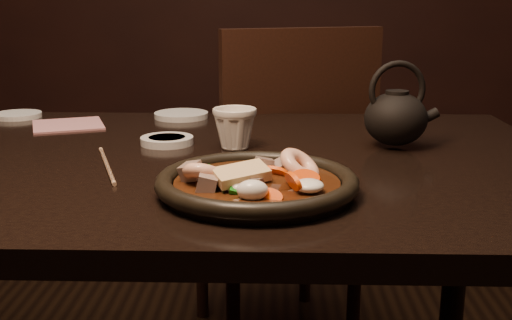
{
  "coord_description": "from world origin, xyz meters",
  "views": [
    {
      "loc": [
        0.26,
        -1.14,
        1.04
      ],
      "look_at": [
        0.23,
        -0.22,
        0.8
      ],
      "focal_mm": 45.0,
      "sensor_mm": 36.0,
      "label": 1
    }
  ],
  "objects_px": {
    "chair": "(283,182)",
    "tea_cup": "(235,127)",
    "table": "(136,196)",
    "plate": "(257,184)",
    "teapot": "(396,116)"
  },
  "relations": [
    {
      "from": "table",
      "to": "chair",
      "type": "relative_size",
      "value": 1.67
    },
    {
      "from": "chair",
      "to": "tea_cup",
      "type": "height_order",
      "value": "chair"
    },
    {
      "from": "plate",
      "to": "tea_cup",
      "type": "relative_size",
      "value": 3.57
    },
    {
      "from": "table",
      "to": "plate",
      "type": "relative_size",
      "value": 5.24
    },
    {
      "from": "plate",
      "to": "teapot",
      "type": "relative_size",
      "value": 1.85
    },
    {
      "from": "table",
      "to": "teapot",
      "type": "relative_size",
      "value": 9.67
    },
    {
      "from": "chair",
      "to": "plate",
      "type": "distance_m",
      "value": 0.88
    },
    {
      "from": "table",
      "to": "tea_cup",
      "type": "xyz_separation_m",
      "value": [
        0.18,
        0.07,
        0.12
      ]
    },
    {
      "from": "table",
      "to": "chair",
      "type": "distance_m",
      "value": 0.69
    },
    {
      "from": "table",
      "to": "tea_cup",
      "type": "relative_size",
      "value": 18.69
    },
    {
      "from": "chair",
      "to": "tea_cup",
      "type": "distance_m",
      "value": 0.62
    },
    {
      "from": "tea_cup",
      "to": "plate",
      "type": "bearing_deg",
      "value": -80.08
    },
    {
      "from": "chair",
      "to": "tea_cup",
      "type": "xyz_separation_m",
      "value": [
        -0.1,
        -0.55,
        0.27
      ]
    },
    {
      "from": "plate",
      "to": "tea_cup",
      "type": "height_order",
      "value": "tea_cup"
    },
    {
      "from": "table",
      "to": "plate",
      "type": "bearing_deg",
      "value": -43.87
    }
  ]
}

